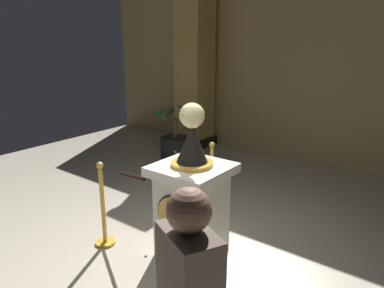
% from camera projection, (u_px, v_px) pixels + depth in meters
% --- Properties ---
extents(ground_plane, '(10.53, 10.53, 0.00)m').
position_uv_depth(ground_plane, '(160.00, 266.00, 3.99)').
color(ground_plane, '#B2A893').
extents(back_wall, '(10.53, 0.16, 3.85)m').
position_uv_depth(back_wall, '(320.00, 63.00, 6.85)').
color(back_wall, tan).
rests_on(back_wall, ground_plane).
extents(pedestal_clock, '(0.77, 0.77, 1.74)m').
position_uv_depth(pedestal_clock, '(192.00, 198.00, 4.05)').
color(pedestal_clock, silver).
rests_on(pedestal_clock, ground_plane).
extents(stanchion_near, '(0.24, 0.24, 1.05)m').
position_uv_depth(stanchion_near, '(211.00, 190.00, 5.04)').
color(stanchion_near, gold).
rests_on(stanchion_near, ground_plane).
extents(stanchion_far, '(0.24, 0.24, 1.03)m').
position_uv_depth(stanchion_far, '(104.00, 216.00, 4.32)').
color(stanchion_far, gold).
rests_on(stanchion_far, ground_plane).
extents(velvet_rope, '(1.01, 1.02, 0.22)m').
position_uv_depth(velvet_rope, '(161.00, 171.00, 4.56)').
color(velvet_rope, black).
extents(column_left, '(0.78, 0.78, 3.69)m').
position_uv_depth(column_left, '(195.00, 63.00, 7.99)').
color(column_left, black).
rests_on(column_left, ground_plane).
extents(potted_palm_left, '(0.74, 0.75, 1.20)m').
position_uv_depth(potted_palm_left, '(175.00, 145.00, 7.26)').
color(potted_palm_left, black).
rests_on(potted_palm_left, ground_plane).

